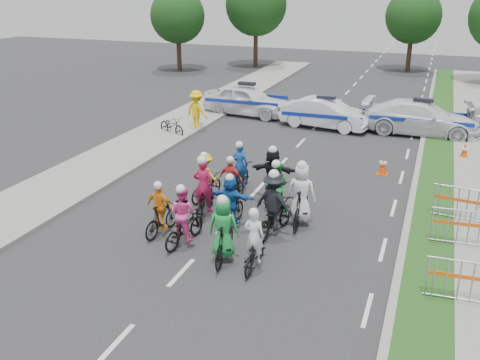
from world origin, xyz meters
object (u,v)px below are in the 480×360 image
at_px(rider_11, 273,178).
at_px(police_car_0, 247,100).
at_px(rider_3, 161,214).
at_px(police_car_2, 421,118).
at_px(rider_4, 274,210).
at_px(barrier_0, 472,285).
at_px(rider_8, 276,195).
at_px(rider_12, 240,174).
at_px(cone_0, 383,166).
at_px(barrier_2, 467,206).
at_px(tree_0, 178,16).
at_px(parked_bike, 172,126).
at_px(tree_4, 413,16).
at_px(rider_7, 301,200).
at_px(rider_10, 206,181).
at_px(rider_9, 231,186).
at_px(rider_0, 254,248).
at_px(marshal_hiviz, 197,110).
at_px(tree_3, 256,5).
at_px(cone_1, 464,151).
at_px(police_car_1, 325,113).
at_px(rider_2, 183,222).
at_px(barrier_1, 468,230).
at_px(rider_6, 204,196).

xyz_separation_m(rider_11, police_car_0, (-4.81, 10.86, -0.00)).
bearing_deg(rider_3, police_car_2, -108.01).
distance_m(rider_4, barrier_0, 5.52).
relative_size(rider_8, rider_12, 1.04).
xyz_separation_m(rider_8, cone_0, (2.67, 4.98, -0.34)).
xyz_separation_m(barrier_2, tree_0, (-20.70, 22.44, 3.63)).
distance_m(cone_0, parked_bike, 10.11).
distance_m(police_car_2, tree_4, 19.02).
relative_size(rider_4, tree_4, 0.33).
height_order(rider_7, police_car_2, rider_7).
bearing_deg(parked_bike, tree_4, 3.38).
bearing_deg(rider_10, rider_9, -173.82).
bearing_deg(rider_0, rider_9, -63.17).
height_order(rider_3, cone_0, rider_3).
relative_size(cone_0, tree_0, 0.11).
relative_size(marshal_hiviz, barrier_2, 0.96).
xyz_separation_m(rider_0, tree_4, (1.38, 33.10, 3.63)).
relative_size(rider_8, police_car_0, 0.40).
distance_m(rider_11, police_car_2, 10.94).
height_order(tree_0, tree_3, tree_3).
height_order(cone_1, tree_3, tree_3).
bearing_deg(rider_10, rider_8, -178.38).
relative_size(marshal_hiviz, tree_0, 0.30).
bearing_deg(rider_4, marshal_hiviz, -43.16).
bearing_deg(rider_9, tree_3, -63.21).
bearing_deg(tree_4, police_car_1, -97.63).
height_order(police_car_0, cone_1, police_car_0).
distance_m(rider_8, parked_bike, 10.09).
distance_m(rider_3, police_car_2, 15.05).
bearing_deg(tree_3, rider_4, -70.13).
bearing_deg(police_car_0, rider_2, -159.59).
height_order(rider_0, rider_12, rider_12).
bearing_deg(police_car_1, rider_3, -179.16).
bearing_deg(rider_11, cone_1, -132.15).
bearing_deg(police_car_1, parked_bike, 129.36).
xyz_separation_m(marshal_hiviz, barrier_1, (11.97, -8.56, -0.40)).
bearing_deg(tree_4, barrier_2, -82.59).
height_order(rider_2, marshal_hiviz, marshal_hiviz).
height_order(rider_3, police_car_0, rider_3).
xyz_separation_m(rider_7, tree_0, (-16.09, 24.22, 3.40)).
bearing_deg(rider_10, tree_0, -50.59).
xyz_separation_m(rider_0, police_car_2, (3.26, 14.48, 0.22)).
bearing_deg(police_car_2, rider_4, 166.92).
xyz_separation_m(rider_6, cone_1, (7.64, 8.70, -0.31)).
distance_m(rider_8, cone_1, 9.69).
bearing_deg(rider_10, rider_0, 139.98).
bearing_deg(rider_12, rider_4, 122.06).
distance_m(rider_4, police_car_0, 14.38).
distance_m(police_car_0, barrier_0, 18.59).
relative_size(rider_2, rider_8, 0.97).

